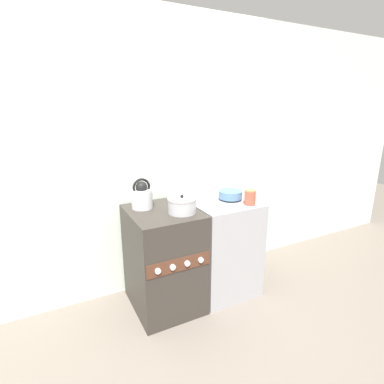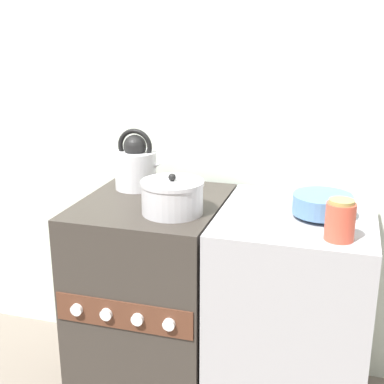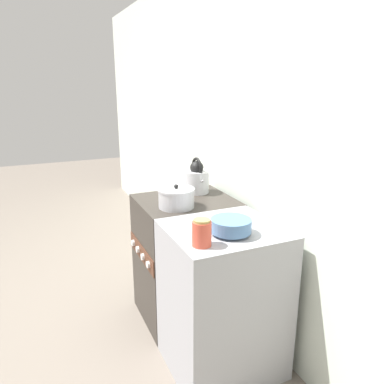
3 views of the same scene
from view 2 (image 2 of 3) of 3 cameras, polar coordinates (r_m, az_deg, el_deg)
name	(u,v)px [view 2 (image 2 of 3)]	position (r m, az deg, el deg)	size (l,w,h in m)	color
wall_back	(181,93)	(2.38, -1.18, 10.52)	(7.00, 0.06, 2.50)	silver
stove	(154,300)	(2.28, -4.05, -11.39)	(0.55, 0.65, 0.88)	#332D28
counter	(291,320)	(2.17, 10.47, -13.32)	(0.56, 0.62, 0.88)	#99999E
kettle	(136,165)	(2.25, -6.01, 2.88)	(0.21, 0.17, 0.25)	silver
cooking_pot	(172,197)	(1.95, -2.11, -0.52)	(0.23, 0.23, 0.15)	#B2B2B7
enamel_bowl	(322,205)	(1.95, 13.73, -1.31)	(0.21, 0.21, 0.08)	#4C729E
storage_jar	(340,220)	(1.76, 15.53, -2.93)	(0.09, 0.09, 0.13)	#CC4C38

